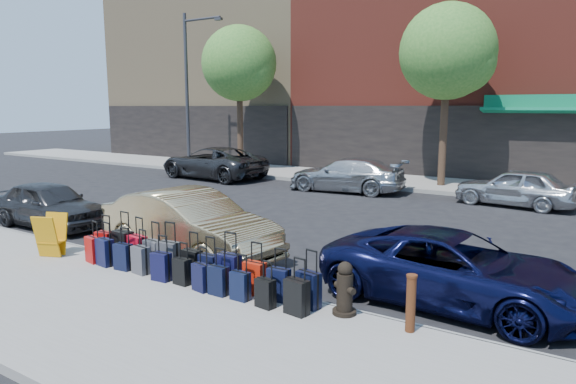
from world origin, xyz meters
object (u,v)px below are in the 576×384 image
Objects in this scene: fire_hydrant at (345,290)px; tree_center at (451,54)px; car_far_0 at (213,163)px; car_far_2 at (516,187)px; streetlight at (189,82)px; car_near_2 at (454,269)px; car_near_0 at (49,204)px; suitcase_front_5 at (192,264)px; bollard at (411,302)px; tree_left at (241,65)px; car_near_1 at (189,225)px; display_rack at (51,236)px; car_far_1 at (346,175)px.

tree_center is at bearing 124.51° from fire_hydrant.
fire_hydrant is (2.52, -14.21, -4.87)m from tree_center.
car_far_0 reaches higher than car_far_2.
car_near_2 is (17.17, -11.79, -4.04)m from streetlight.
car_near_0 reaches higher than fire_hydrant.
suitcase_front_5 is 1.06× the size of bollard.
tree_left is 18.05m from suitcase_front_5.
car_near_1 is at bearing -91.19° from car_near_0.
suitcase_front_5 is 0.20× the size of car_near_2.
tree_left reaches higher than car_far_2.
streetlight is (-2.94, -0.70, -0.75)m from tree_left.
car_near_1 is at bearing -46.89° from streetlight.
fire_hydrant is 0.22× the size of car_near_0.
tree_center is 0.91× the size of streetlight.
bollard is at bearing -18.07° from display_rack.
streetlight is at bearing 135.21° from suitcase_front_5.
display_rack is at bearing -106.01° from tree_center.
streetlight reaches higher than car_near_2.
car_far_0 is at bearing 14.23° from car_near_0.
fire_hydrant is (13.02, -14.21, -4.87)m from tree_left.
tree_left is 14.05m from car_near_0.
car_far_0 is at bearing 58.39° from car_near_2.
car_far_1 is (1.13, 12.02, 0.07)m from display_rack.
car_near_0 is (-9.92, 1.36, 0.11)m from fire_hydrant.
display_rack is at bearing 137.07° from car_near_1.
tree_center is 15.13m from suitcase_front_5.
display_rack is at bearing -169.48° from suitcase_front_5.
bollard is 13.30m from car_far_1.
streetlight is 21.31m from fire_hydrant.
bollard is at bearing -75.81° from tree_center.
car_far_1 is (6.99, -0.02, -0.07)m from car_far_0.
tree_center is 1.90× the size of car_near_0.
fire_hydrant is 2.10m from car_near_2.
car_near_2 is 1.16× the size of car_far_2.
car_near_0 is at bearing 95.28° from car_near_2.
car_far_0 is at bearing -82.08° from tree_left.
streetlight is 8.71× the size of display_rack.
car_near_2 reaches higher than suitcase_front_5.
car_far_1 is at bearing -23.91° from car_near_0.
suitcase_front_5 is 1.06× the size of fire_hydrant.
fire_hydrant is at bearing -16.92° from display_rack.
car_far_2 is (-0.51, 11.80, 0.07)m from bollard.
tree_center reaches higher than fire_hydrant.
car_far_0 is 6.99m from car_far_1.
car_far_1 is (7.38, -2.81, -4.74)m from tree_left.
car_near_0 is at bearing -63.57° from streetlight.
tree_left is 1.00× the size of tree_center.
tree_center is at bearing 51.93° from display_rack.
car_near_2 is at bearing 24.07° from suitcase_front_5.
tree_left is at bearing -116.28° from car_far_1.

